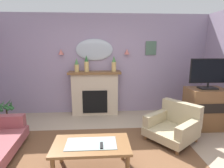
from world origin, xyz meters
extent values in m
cube|color=#9E8CA8|center=(0.00, 2.59, 1.31)|extent=(6.65, 0.10, 2.63)
cube|color=brown|center=(0.00, 0.20, 0.01)|extent=(3.20, 2.40, 0.01)
cube|color=beige|center=(-0.18, 2.38, 0.55)|extent=(1.20, 0.28, 1.10)
cube|color=black|center=(-0.18, 2.28, 0.38)|extent=(0.64, 0.12, 0.60)
cube|color=brown|center=(-0.18, 2.36, 1.13)|extent=(1.36, 0.36, 0.06)
cylinder|color=tan|center=(-0.63, 2.34, 1.25)|extent=(0.12, 0.12, 0.19)
cone|color=#4C8447|center=(-0.63, 2.34, 1.43)|extent=(0.10, 0.10, 0.16)
cylinder|color=tan|center=(-0.38, 2.34, 1.29)|extent=(0.12, 0.12, 0.26)
cone|color=#2D6633|center=(-0.38, 2.34, 1.50)|extent=(0.10, 0.10, 0.16)
cylinder|color=tan|center=(0.32, 2.34, 1.28)|extent=(0.12, 0.12, 0.25)
cone|color=#4C8447|center=(0.32, 2.34, 1.49)|extent=(0.10, 0.10, 0.16)
ellipsoid|color=#B2BCC6|center=(-0.18, 2.51, 1.71)|extent=(0.96, 0.06, 0.56)
cone|color=#D17066|center=(-1.03, 2.46, 1.66)|extent=(0.14, 0.14, 0.14)
cone|color=#D17066|center=(0.67, 2.46, 1.66)|extent=(0.14, 0.14, 0.14)
cube|color=#4C6B56|center=(1.32, 2.52, 1.75)|extent=(0.28, 0.03, 0.36)
cube|color=brown|center=(-0.17, 0.04, 0.42)|extent=(1.10, 0.60, 0.04)
cube|color=#8C9E99|center=(-0.17, 0.04, 0.44)|extent=(0.72, 0.36, 0.01)
cylinder|color=brown|center=(0.32, -0.20, 0.20)|extent=(0.06, 0.06, 0.40)
cylinder|color=brown|center=(-0.66, 0.28, 0.20)|extent=(0.06, 0.06, 0.40)
cylinder|color=brown|center=(0.32, 0.28, 0.20)|extent=(0.06, 0.06, 0.40)
cube|color=black|center=(-0.03, -0.04, 0.45)|extent=(0.04, 0.16, 0.02)
cube|color=#934C51|center=(-1.87, 1.02, 0.40)|extent=(0.76, 0.20, 0.24)
cylinder|color=brown|center=(-1.53, 1.03, 0.05)|extent=(0.07, 0.07, 0.10)
cube|color=tan|center=(1.31, 0.83, 0.18)|extent=(1.12, 1.12, 0.16)
cube|color=tan|center=(1.58, 1.03, 0.48)|extent=(0.61, 0.74, 0.45)
cube|color=tan|center=(1.11, 1.10, 0.37)|extent=(0.66, 0.54, 0.22)
cube|color=tan|center=(1.51, 0.56, 0.37)|extent=(0.66, 0.54, 0.22)
cylinder|color=brown|center=(0.83, 0.90, 0.05)|extent=(0.06, 0.06, 0.10)
cylinder|color=brown|center=(1.24, 0.35, 0.05)|extent=(0.06, 0.06, 0.10)
cylinder|color=brown|center=(1.38, 1.30, 0.05)|extent=(0.06, 0.06, 0.10)
cylinder|color=brown|center=(1.79, 0.76, 0.05)|extent=(0.06, 0.06, 0.10)
cube|color=brown|center=(2.28, 1.37, 0.45)|extent=(0.80, 0.56, 0.90)
cube|color=black|center=(2.28, 1.09, 0.54)|extent=(0.68, 0.02, 0.20)
cube|color=black|center=(2.28, 1.35, 0.92)|extent=(0.36, 0.24, 0.03)
cylinder|color=black|center=(2.28, 1.35, 0.98)|extent=(0.04, 0.04, 0.10)
cube|color=black|center=(2.28, 1.35, 1.29)|extent=(0.84, 0.04, 0.52)
cube|color=black|center=(2.28, 1.33, 1.29)|extent=(0.80, 0.01, 0.48)
cylinder|color=#474C56|center=(-2.23, 1.84, 0.09)|extent=(0.19, 0.19, 0.17)
cylinder|color=brown|center=(-2.23, 1.84, 0.26)|extent=(0.04, 0.04, 0.18)
cone|color=#38753D|center=(-2.12, 1.84, 0.46)|extent=(0.09, 0.22, 0.27)
cone|color=#38753D|center=(-2.15, 1.91, 0.46)|extent=(0.22, 0.23, 0.25)
cone|color=#38753D|center=(-2.24, 1.94, 0.46)|extent=(0.23, 0.10, 0.26)
cone|color=#38753D|center=(-2.33, 1.86, 0.46)|extent=(0.14, 0.27, 0.23)
cone|color=#38753D|center=(-2.32, 1.77, 0.46)|extent=(0.21, 0.25, 0.23)
cone|color=#38753D|center=(-2.23, 1.73, 0.46)|extent=(0.28, 0.08, 0.20)
cone|color=#38753D|center=(-2.16, 1.75, 0.46)|extent=(0.23, 0.22, 0.24)
camera|label=1|loc=(-0.03, -2.34, 1.80)|focal=29.20mm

